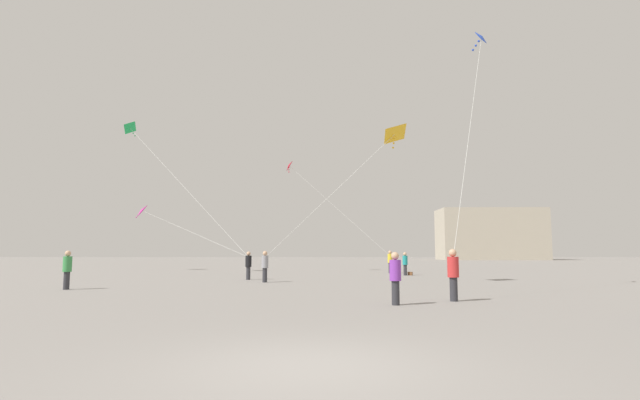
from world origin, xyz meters
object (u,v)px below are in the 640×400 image
kite_crimson_diamond (290,167)px  kite_amber_delta (393,135)px  person_in_black (248,264)px  person_in_green (67,268)px  person_in_yellow (390,261)px  person_in_red (453,272)px  person_in_grey (265,265)px  building_left_hall (490,234)px  kite_magenta_diamond (142,211)px  person_in_purple (395,276)px  kite_emerald_delta (132,130)px  kite_cobalt_diamond (481,42)px  handbag_beside_flyer (410,274)px  person_in_teal (405,263)px

kite_crimson_diamond → kite_amber_delta: bearing=-67.3°
kite_crimson_diamond → kite_amber_delta: (6.43, -15.42, -1.08)m
person_in_black → person_in_green: size_ratio=0.98×
person_in_black → person_in_yellow: person_in_yellow is taller
person_in_red → person_in_grey: bearing=-130.8°
person_in_green → building_left_hall: (45.79, 80.90, 4.36)m
person_in_red → person_in_yellow: 21.31m
person_in_black → kite_magenta_diamond: 19.02m
person_in_grey → person_in_black: bearing=162.2°
person_in_purple → person_in_red: (2.07, 1.19, 0.05)m
person_in_grey → kite_emerald_delta: (-11.81, 10.99, 10.12)m
person_in_yellow → kite_emerald_delta: (-20.01, -0.36, 10.09)m
person_in_green → kite_cobalt_diamond: (18.11, 0.13, 10.14)m
person_in_green → person_in_yellow: bearing=57.4°
person_in_green → handbag_beside_flyer: size_ratio=5.19×
person_in_black → person_in_purple: bearing=94.5°
person_in_red → kite_cobalt_diamond: kite_cobalt_diamond is taller
kite_amber_delta → kite_emerald_delta: bearing=146.7°
kite_emerald_delta → building_left_hall: kite_emerald_delta is taller
person_in_teal → kite_amber_delta: kite_amber_delta is taller
person_in_black → kite_emerald_delta: 16.98m
building_left_hall → kite_crimson_diamond: bearing=-121.4°
person_in_teal → kite_cobalt_diamond: kite_cobalt_diamond is taller
person_in_yellow → person_in_red: bearing=173.4°
person_in_teal → person_in_black: (-9.99, -5.39, 0.03)m
person_in_yellow → kite_amber_delta: 14.32m
person_in_green → person_in_purple: bearing=-12.8°
person_in_green → person_in_black: bearing=60.2°
kite_magenta_diamond → building_left_hall: bearing=49.3°
person_in_teal → building_left_hall: building_left_hall is taller
person_in_yellow → kite_crimson_diamond: bearing=65.8°
person_in_purple → kite_amber_delta: bearing=124.4°
person_in_purple → kite_emerald_delta: 29.75m
kite_emerald_delta → kite_crimson_diamond: (12.13, 3.21, -2.30)m
person_in_red → handbag_beside_flyer: bearing=-172.9°
person_in_red → kite_crimson_diamond: bearing=-151.1°
kite_emerald_delta → person_in_teal: bearing=-8.8°
person_in_green → kite_emerald_delta: kite_emerald_delta is taller
person_in_grey → kite_crimson_diamond: size_ratio=0.20×
person_in_black → kite_magenta_diamond: size_ratio=0.11×
person_in_yellow → kite_amber_delta: bearing=169.1°
handbag_beside_flyer → person_in_grey: bearing=-139.0°
person_in_yellow → building_left_hall: bearing=-29.1°
person_in_grey → kite_crimson_diamond: 16.22m
person_in_purple → kite_emerald_delta: (-17.11, 22.12, 10.15)m
person_in_yellow → handbag_beside_flyer: size_ratio=5.34×
kite_amber_delta → building_left_hall: building_left_hall is taller
person_in_yellow → building_left_hall: (29.70, 64.46, 4.33)m
kite_magenta_diamond → handbag_beside_flyer: kite_magenta_diamond is taller
person_in_green → person_in_yellow: 23.00m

